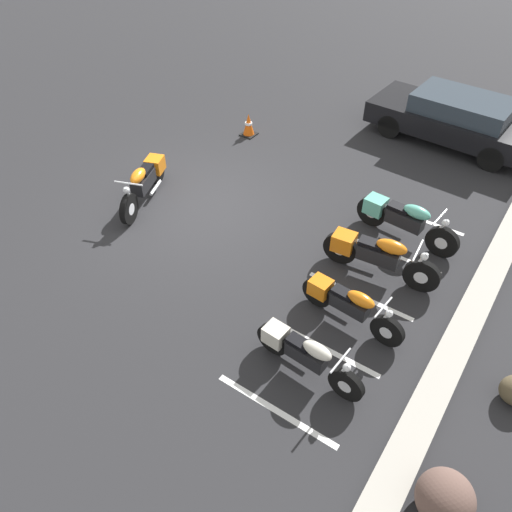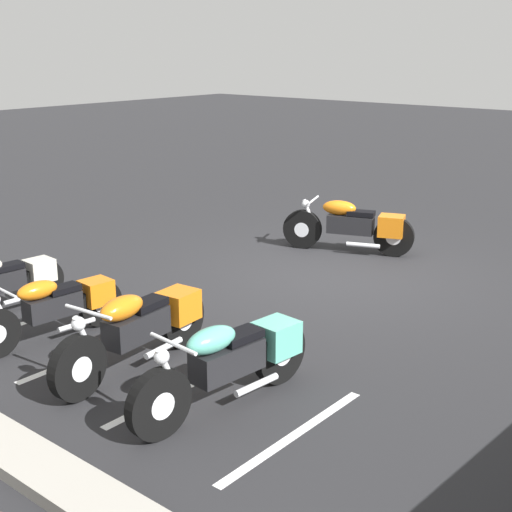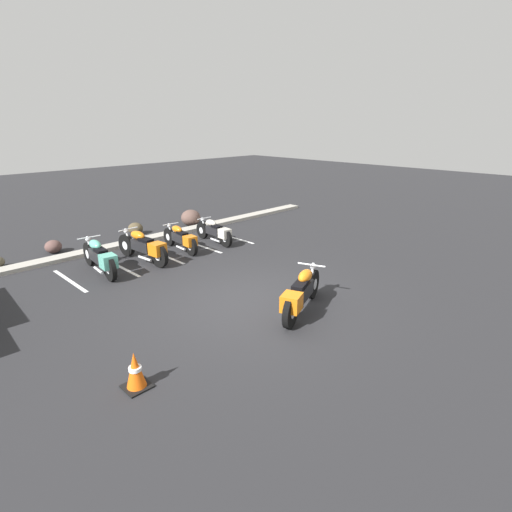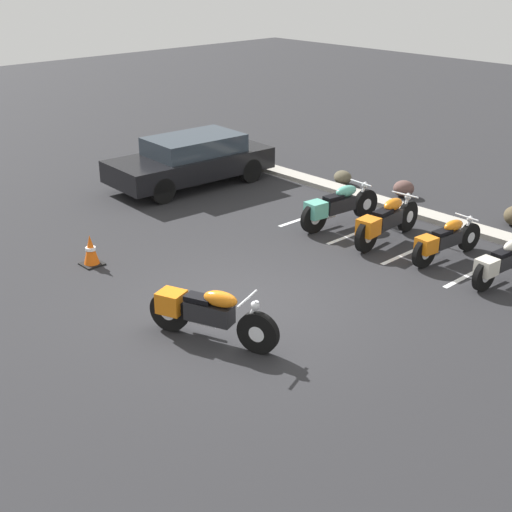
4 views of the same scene
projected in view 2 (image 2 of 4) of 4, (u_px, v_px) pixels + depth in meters
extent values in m
plane|color=#262628|center=(336.00, 273.00, 11.12)|extent=(60.00, 60.00, 0.00)
cylinder|color=black|center=(302.00, 229.00, 12.43)|extent=(0.68, 0.36, 0.68)
cylinder|color=silver|center=(302.00, 229.00, 12.43)|extent=(0.29, 0.21, 0.26)
cylinder|color=black|center=(394.00, 237.00, 11.94)|extent=(0.68, 0.36, 0.68)
cylinder|color=silver|center=(394.00, 237.00, 11.94)|extent=(0.29, 0.21, 0.26)
cube|color=black|center=(351.00, 224.00, 12.12)|extent=(0.83, 0.55, 0.31)
ellipsoid|color=orange|center=(339.00, 208.00, 12.11)|extent=(0.63, 0.45, 0.25)
cube|color=black|center=(361.00, 213.00, 12.01)|extent=(0.51, 0.39, 0.08)
cube|color=orange|center=(391.00, 226.00, 11.90)|extent=(0.51, 0.49, 0.35)
cylinder|color=silver|center=(310.00, 215.00, 12.31)|extent=(0.27, 0.15, 0.55)
cylinder|color=silver|center=(313.00, 200.00, 12.22)|extent=(0.26, 0.61, 0.04)
sphere|color=silver|center=(306.00, 204.00, 12.28)|extent=(0.14, 0.14, 0.14)
cylinder|color=silver|center=(363.00, 245.00, 12.00)|extent=(0.55, 0.27, 0.07)
cylinder|color=black|center=(159.00, 404.00, 6.39)|extent=(0.18, 0.68, 0.67)
cylinder|color=silver|center=(159.00, 404.00, 6.39)|extent=(0.15, 0.27, 0.26)
cylinder|color=black|center=(280.00, 352.00, 7.46)|extent=(0.18, 0.68, 0.67)
cylinder|color=silver|center=(280.00, 352.00, 7.46)|extent=(0.15, 0.27, 0.26)
cube|color=black|center=(228.00, 360.00, 6.91)|extent=(0.36, 0.80, 0.31)
ellipsoid|color=#59B29E|center=(211.00, 340.00, 6.70)|extent=(0.32, 0.59, 0.25)
cube|color=black|center=(240.00, 336.00, 6.97)|extent=(0.29, 0.47, 0.08)
cube|color=#59B29E|center=(276.00, 337.00, 7.37)|extent=(0.40, 0.44, 0.35)
cylinder|color=silver|center=(169.00, 373.00, 6.39)|extent=(0.09, 0.27, 0.54)
cylinder|color=silver|center=(173.00, 344.00, 6.36)|extent=(0.63, 0.09, 0.04)
sphere|color=silver|center=(162.00, 356.00, 6.29)|extent=(0.14, 0.14, 0.14)
cylinder|color=silver|center=(257.00, 385.00, 7.08)|extent=(0.12, 0.57, 0.07)
cylinder|color=black|center=(78.00, 368.00, 7.09)|extent=(0.19, 0.69, 0.68)
cylinder|color=silver|center=(78.00, 368.00, 7.09)|extent=(0.15, 0.27, 0.26)
cylinder|color=black|center=(182.00, 319.00, 8.36)|extent=(0.19, 0.69, 0.68)
cylinder|color=silver|center=(182.00, 319.00, 8.36)|extent=(0.15, 0.27, 0.26)
cube|color=black|center=(137.00, 327.00, 7.72)|extent=(0.36, 0.81, 0.31)
ellipsoid|color=orange|center=(122.00, 308.00, 7.48)|extent=(0.32, 0.60, 0.25)
cube|color=black|center=(147.00, 304.00, 7.80)|extent=(0.29, 0.48, 0.08)
cube|color=orange|center=(178.00, 305.00, 8.26)|extent=(0.41, 0.45, 0.35)
cylinder|color=silver|center=(85.00, 339.00, 7.11)|extent=(0.09, 0.27, 0.55)
cylinder|color=silver|center=(88.00, 312.00, 7.09)|extent=(0.64, 0.10, 0.04)
sphere|color=silver|center=(78.00, 324.00, 7.00)|extent=(0.14, 0.14, 0.14)
cylinder|color=silver|center=(164.00, 348.00, 7.94)|extent=(0.12, 0.57, 0.07)
cylinder|color=black|center=(100.00, 303.00, 8.99)|extent=(0.16, 0.60, 0.59)
cylinder|color=silver|center=(100.00, 303.00, 8.99)|extent=(0.13, 0.24, 0.23)
cube|color=black|center=(53.00, 306.00, 8.51)|extent=(0.31, 0.70, 0.27)
ellipsoid|color=orange|center=(37.00, 290.00, 8.32)|extent=(0.28, 0.52, 0.22)
cube|color=black|center=(63.00, 289.00, 8.57)|extent=(0.25, 0.41, 0.07)
cube|color=orange|center=(96.00, 292.00, 8.92)|extent=(0.36, 0.39, 0.31)
cylinder|color=silver|center=(2.00, 312.00, 8.06)|extent=(0.08, 0.24, 0.48)
cylinder|color=silver|center=(4.00, 291.00, 8.03)|extent=(0.56, 0.08, 0.03)
cylinder|color=silver|center=(77.00, 325.00, 8.66)|extent=(0.11, 0.50, 0.06)
cylinder|color=black|center=(43.00, 280.00, 9.87)|extent=(0.15, 0.59, 0.59)
cylinder|color=silver|center=(43.00, 280.00, 9.87)|extent=(0.13, 0.23, 0.22)
cube|color=black|center=(8.00, 267.00, 9.44)|extent=(0.24, 0.41, 0.07)
cube|color=beige|center=(40.00, 270.00, 9.80)|extent=(0.34, 0.38, 0.30)
cylinder|color=silver|center=(21.00, 299.00, 9.54)|extent=(0.10, 0.49, 0.06)
cube|color=white|center=(294.00, 435.00, 6.52)|extent=(0.10, 2.10, 0.00)
cube|color=white|center=(184.00, 389.00, 7.40)|extent=(0.10, 2.10, 0.00)
cube|color=white|center=(96.00, 352.00, 8.28)|extent=(0.10, 2.10, 0.00)
cube|color=white|center=(26.00, 322.00, 9.16)|extent=(0.10, 2.10, 0.00)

